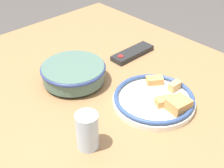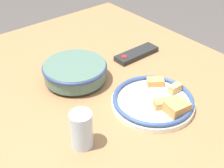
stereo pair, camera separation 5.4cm
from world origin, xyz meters
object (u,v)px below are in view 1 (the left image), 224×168
at_px(tv_remote, 132,53).
at_px(food_plate, 156,99).
at_px(noodle_bowl, 73,72).
at_px(drinking_glass, 87,131).

bearing_deg(tv_remote, food_plate, 147.29).
xyz_separation_m(noodle_bowl, food_plate, (0.28, 0.11, -0.02)).
distance_m(noodle_bowl, tv_remote, 0.29).
bearing_deg(noodle_bowl, tv_remote, 87.78).
distance_m(tv_remote, drinking_glass, 0.51).
xyz_separation_m(noodle_bowl, drinking_glass, (0.27, -0.16, 0.01)).
height_order(food_plate, drinking_glass, drinking_glass).
distance_m(food_plate, drinking_glass, 0.27).
bearing_deg(drinking_glass, tv_remote, 120.23).
bearing_deg(tv_remote, noodle_bowl, 87.73).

